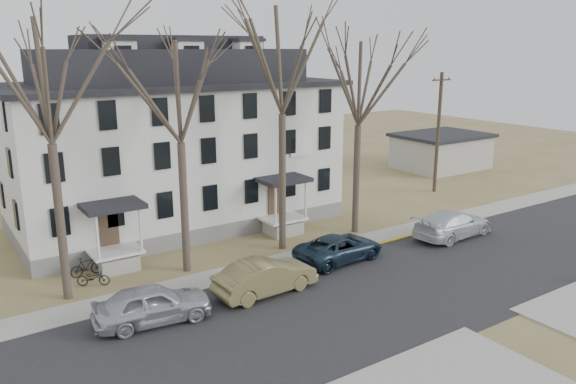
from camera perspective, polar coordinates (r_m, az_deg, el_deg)
ground at (r=25.26m, az=10.07°, el=-12.49°), size 120.00×120.00×0.00m
main_road at (r=26.57m, az=7.04°, el=-10.94°), size 120.00×10.00×0.04m
far_sidewalk at (r=30.94m, az=-0.28°, el=-7.04°), size 120.00×2.00×0.08m
yellow_curb at (r=33.16m, az=7.85°, el=-5.68°), size 14.00×0.25×0.06m
boarding_house at (r=37.16m, az=-11.46°, el=4.95°), size 20.80×12.36×12.05m
distant_building at (r=56.08m, az=15.29°, el=4.05°), size 8.50×6.50×3.35m
tree_far_left at (r=26.26m, az=-23.52°, el=11.10°), size 8.40×8.40×13.72m
tree_mid_left at (r=28.05m, az=-11.09°, el=10.64°), size 7.80×7.80×12.74m
tree_center at (r=30.83m, az=-0.61°, el=13.99°), size 9.00×9.00×14.70m
tree_mid_right at (r=34.20m, az=7.28°, el=11.44°), size 7.80×7.80×12.74m
utility_pole_far at (r=46.10m, az=15.00°, el=5.97°), size 2.00×0.28×9.50m
car_silver at (r=24.77m, az=-13.60°, el=-11.08°), size 5.15×2.60×1.68m
car_tan at (r=26.79m, az=-2.28°, el=-8.65°), size 5.16×2.04×1.67m
car_navy at (r=30.87m, az=5.22°, el=-5.73°), size 5.33×2.72×1.44m
car_white at (r=35.91m, az=16.40°, el=-3.17°), size 5.84×2.67×1.66m
bicycle_left at (r=29.31m, az=-19.17°, el=-8.29°), size 1.64×1.25×0.83m
bicycle_right at (r=30.60m, az=-19.78°, el=-7.20°), size 1.66×0.49×0.99m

